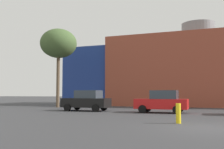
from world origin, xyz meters
The scene contains 6 objects.
ground_plane centered at (0.00, 0.00, 0.00)m, with size 200.00×200.00×0.00m, color #38383A.
building_backdrop centered at (-1.27, 22.43, 3.95)m, with size 32.27×11.35×10.07m.
parked_car_0 centered at (-9.60, 8.26, 0.85)m, with size 3.93×1.93×1.70m.
parked_car_1 centered at (-3.32, 8.26, 0.84)m, with size 3.88×1.90×1.68m.
bare_tree_0 centered at (-14.96, 12.40, 6.69)m, with size 3.86×3.86×8.29m.
bollard_yellow_0 centered at (-1.31, 1.32, 0.49)m, with size 0.24×0.24×0.97m, color yellow.
Camera 1 is at (0.31, -12.14, 1.45)m, focal length 43.35 mm.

